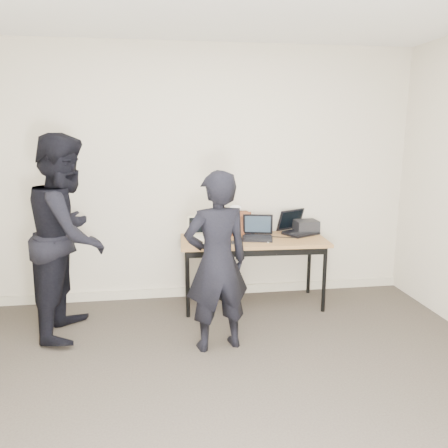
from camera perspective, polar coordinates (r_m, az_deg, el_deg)
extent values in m
cube|color=#3B342D|center=(3.07, 2.72, -24.86)|extent=(4.50, 4.50, 0.05)
cube|color=beige|center=(4.73, -2.38, 6.40)|extent=(4.50, 0.05, 2.70)
cube|color=olive|center=(4.55, 3.83, -2.14)|extent=(1.53, 0.72, 0.03)
cylinder|color=black|center=(4.34, -4.77, -7.83)|extent=(0.04, 0.04, 0.68)
cylinder|color=black|center=(4.57, 12.96, -7.07)|extent=(0.04, 0.04, 0.68)
cylinder|color=black|center=(4.84, -4.88, -5.70)|extent=(0.04, 0.04, 0.68)
cylinder|color=black|center=(5.05, 11.05, -5.14)|extent=(0.04, 0.04, 0.68)
cube|color=black|center=(4.29, 4.44, -3.81)|extent=(1.40, 0.08, 0.06)
cube|color=beige|center=(4.45, -2.66, -1.98)|extent=(0.32, 0.28, 0.03)
cube|color=beige|center=(4.42, -2.58, -1.81)|extent=(0.26, 0.16, 0.01)
cube|color=beige|center=(4.56, -3.04, -0.11)|extent=(0.30, 0.08, 0.21)
cube|color=black|center=(4.55, -3.03, -0.11)|extent=(0.26, 0.06, 0.17)
cube|color=beige|center=(4.56, -2.98, -1.40)|extent=(0.27, 0.05, 0.02)
cube|color=black|center=(4.50, 4.37, -1.91)|extent=(0.36, 0.30, 0.02)
cube|color=black|center=(4.47, 4.36, -1.84)|extent=(0.28, 0.19, 0.01)
cube|color=black|center=(4.62, 4.44, -0.03)|extent=(0.32, 0.14, 0.22)
cube|color=#26333F|center=(4.61, 4.44, -0.03)|extent=(0.27, 0.12, 0.18)
cube|color=black|center=(4.62, 4.41, -1.44)|extent=(0.28, 0.08, 0.02)
cube|color=black|center=(4.79, 9.99, -1.20)|extent=(0.42, 0.38, 0.02)
cube|color=black|center=(4.77, 10.25, -1.10)|extent=(0.31, 0.25, 0.01)
cube|color=black|center=(4.87, 8.67, 0.59)|extent=(0.35, 0.24, 0.23)
cube|color=black|center=(4.87, 8.74, 0.60)|extent=(0.29, 0.20, 0.19)
cube|color=black|center=(4.87, 8.94, -0.80)|extent=(0.28, 0.16, 0.02)
cube|color=brown|center=(4.69, 1.14, 0.06)|extent=(0.38, 0.21, 0.24)
cube|color=brown|center=(4.62, 1.37, 1.13)|extent=(0.37, 0.12, 0.07)
cube|color=brown|center=(4.75, 2.99, -0.06)|extent=(0.03, 0.10, 0.02)
ellipsoid|color=white|center=(4.67, 1.51, 2.04)|extent=(0.14, 0.12, 0.08)
cube|color=black|center=(4.86, 10.68, -0.33)|extent=(0.25, 0.22, 0.14)
cube|color=black|center=(4.33, 1.48, -2.41)|extent=(0.08, 0.06, 0.03)
cube|color=black|center=(4.79, 5.04, -1.16)|extent=(0.25, 0.05, 0.01)
cube|color=silver|center=(4.43, 4.33, -2.25)|extent=(0.22, 0.13, 0.01)
cube|color=black|center=(4.42, -1.38, -2.24)|extent=(0.28, 0.20, 0.01)
cube|color=black|center=(4.62, 7.47, -1.71)|extent=(0.32, 0.13, 0.01)
cube|color=black|center=(4.74, 9.84, -1.44)|extent=(0.13, 0.24, 0.01)
cube|color=silver|center=(4.37, 1.49, -2.41)|extent=(0.24, 0.16, 0.01)
imported|color=black|center=(3.61, -0.94, -4.99)|extent=(0.62, 0.47, 1.52)
imported|color=black|center=(4.13, -19.66, -1.44)|extent=(0.75, 0.93, 1.80)
cube|color=#BFB79E|center=(4.99, -2.20, -8.68)|extent=(4.50, 0.03, 0.10)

